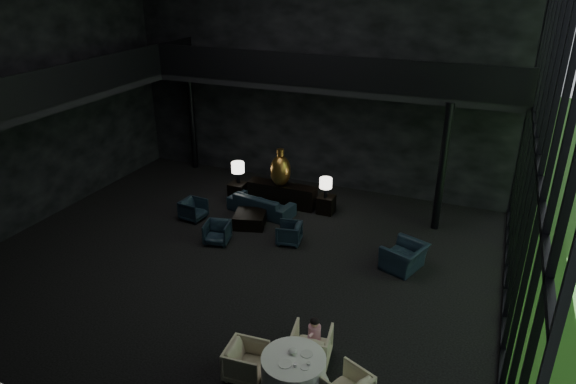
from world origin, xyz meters
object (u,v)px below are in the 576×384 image
at_px(sofa, 261,200).
at_px(window_armchair, 405,252).
at_px(dining_table, 293,375).
at_px(dining_chair_west, 246,360).
at_px(lounge_armchair_west, 193,209).
at_px(bronze_urn, 280,170).
at_px(dining_chair_north, 311,342).
at_px(table_lamp_right, 326,184).
at_px(console, 282,194).
at_px(side_table_left, 238,191).
at_px(coffee_table, 250,219).
at_px(child, 315,330).
at_px(table_lamp_left, 238,168).
at_px(side_table_right, 326,204).
at_px(lounge_armchair_east, 289,233).
at_px(lounge_armchair_south, 217,232).

relative_size(sofa, window_armchair, 2.10).
bearing_deg(dining_table, dining_chair_west, -177.49).
bearing_deg(lounge_armchair_west, bronze_urn, -42.97).
bearing_deg(dining_table, lounge_armchair_west, 136.06).
xyz_separation_m(bronze_urn, dining_chair_north, (3.56, -6.62, -0.88)).
distance_m(table_lamp_right, dining_chair_north, 6.92).
xyz_separation_m(window_armchair, dining_chair_west, (-2.12, -5.20, -0.10)).
distance_m(console, dining_chair_north, 7.61).
relative_size(side_table_left, coffee_table, 0.64).
relative_size(window_armchair, dining_table, 0.81).
height_order(table_lamp_right, dining_chair_west, table_lamp_right).
bearing_deg(console, dining_table, -65.21).
bearing_deg(sofa, child, 133.85).
distance_m(sofa, dining_chair_west, 7.42).
bearing_deg(sofa, table_lamp_right, -150.31).
distance_m(table_lamp_left, child, 8.39).
xyz_separation_m(side_table_right, dining_table, (1.92, -7.62, 0.03)).
height_order(side_table_right, coffee_table, side_table_right).
relative_size(bronze_urn, dining_table, 0.90).
xyz_separation_m(lounge_armchair_east, dining_chair_north, (2.31, -4.36, 0.11)).
bearing_deg(dining_chair_west, side_table_right, 2.67).
bearing_deg(dining_chair_north, table_lamp_left, -60.76).
height_order(side_table_left, dining_table, dining_table).
bearing_deg(side_table_left, dining_table, -55.45).
xyz_separation_m(sofa, lounge_armchair_south, (-0.34, -2.31, -0.13)).
relative_size(table_lamp_left, table_lamp_right, 1.09).
bearing_deg(table_lamp_left, side_table_right, 1.88).
xyz_separation_m(table_lamp_left, lounge_armchair_west, (-0.60, -2.00, -0.79)).
relative_size(bronze_urn, dining_chair_north, 1.50).
bearing_deg(window_armchair, table_lamp_right, -108.30).
bearing_deg(window_armchair, child, 5.37).
relative_size(side_table_left, dining_chair_north, 0.71).
bearing_deg(window_armchair, dining_table, 7.03).
xyz_separation_m(bronze_urn, dining_chair_west, (2.53, -7.56, -0.91)).
distance_m(lounge_armchair_east, lounge_armchair_south, 2.12).
xyz_separation_m(side_table_left, coffee_table, (1.28, -1.61, -0.09)).
bearing_deg(window_armchair, dining_chair_west, -2.81).
bearing_deg(side_table_left, sofa, -28.50).
bearing_deg(dining_table, window_armchair, 77.67).
relative_size(side_table_right, window_armchair, 0.52).
distance_m(lounge_armchair_south, dining_table, 6.16).
xyz_separation_m(side_table_left, lounge_armchair_south, (0.88, -2.97, 0.03)).
relative_size(lounge_armchair_east, dining_chair_west, 0.82).
bearing_deg(side_table_right, table_lamp_left, -178.12).
bearing_deg(lounge_armchair_south, bronze_urn, 64.41).
xyz_separation_m(sofa, dining_table, (3.91, -6.78, -0.14)).
distance_m(console, side_table_left, 1.61).
relative_size(side_table_right, dining_table, 0.42).
xyz_separation_m(lounge_armchair_west, lounge_armchair_south, (1.48, -1.05, -0.01)).
relative_size(lounge_armchair_south, dining_table, 0.47).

